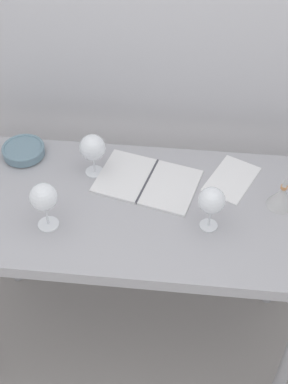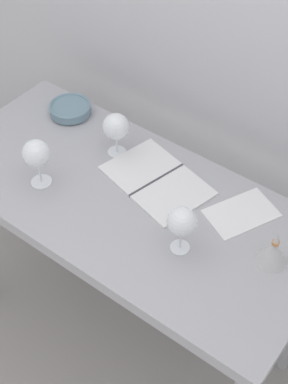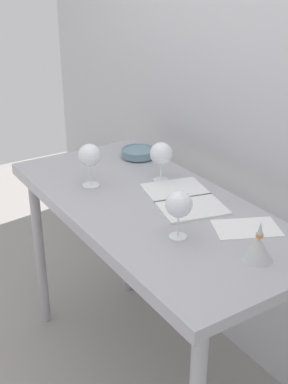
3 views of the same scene
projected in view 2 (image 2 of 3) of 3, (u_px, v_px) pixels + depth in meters
ground_plane at (131, 328)px, 2.56m from camera, size 6.00×6.00×0.00m
back_wall at (212, 31)px, 1.89m from camera, size 3.80×0.04×2.60m
steel_counter at (126, 216)px, 1.98m from camera, size 1.40×0.65×0.90m
wine_glass_far_left at (116, 128)px, 1.97m from camera, size 0.10×0.10×0.17m
wine_glass_near_right at (182, 223)px, 1.66m from camera, size 0.09×0.09×0.17m
wine_glass_near_left at (36, 154)px, 1.85m from camera, size 0.10×0.10×0.18m
open_notebook at (157, 180)px, 1.95m from camera, size 0.42×0.33×0.01m
tasting_sheet_upper at (241, 213)px, 1.84m from camera, size 0.23×0.27×0.00m
tasting_bowl at (70, 109)px, 2.19m from camera, size 0.17×0.17×0.04m
decanter_funnel at (273, 252)px, 1.68m from camera, size 0.10×0.10×0.14m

